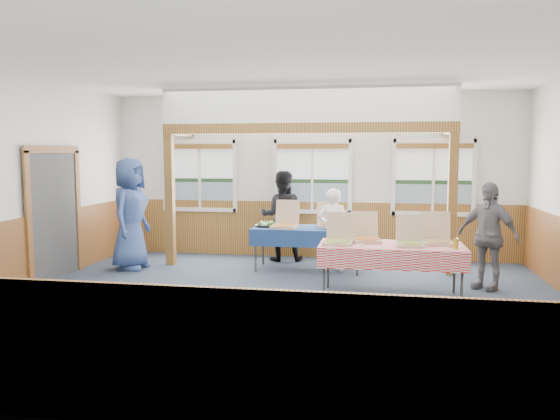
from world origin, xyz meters
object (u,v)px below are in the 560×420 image
object	(u,v)px
table_left	(308,230)
man_blue	(130,214)
woman_black	(282,216)
woman_white	(332,230)
table_right	(391,248)
person_grey	(488,236)

from	to	relation	value
table_left	man_blue	size ratio (longest dim) A/B	1.05
woman_black	man_blue	xyz separation A→B (m)	(-2.52, -1.21, 0.13)
woman_white	woman_black	xyz separation A→B (m)	(-1.03, 0.82, 0.13)
man_blue	table_right	bearing A→B (deg)	-102.79
table_left	table_right	world-z (taller)	same
woman_black	man_blue	size ratio (longest dim) A/B	0.87
person_grey	table_right	bearing A→B (deg)	-115.85
woman_white	table_left	bearing A→B (deg)	-15.32
man_blue	person_grey	bearing A→B (deg)	-92.84
woman_white	person_grey	world-z (taller)	person_grey
table_left	table_right	xyz separation A→B (m)	(1.39, -1.57, 0.00)
woman_white	woman_black	world-z (taller)	woman_black
woman_black	person_grey	size ratio (longest dim) A/B	1.06
table_right	woman_white	xyz separation A→B (m)	(-0.96, 1.53, 0.02)
man_blue	person_grey	size ratio (longest dim) A/B	1.21
table_left	table_right	size ratio (longest dim) A/B	0.94
woman_white	man_blue	xyz separation A→B (m)	(-3.56, -0.39, 0.26)
table_right	woman_white	bearing A→B (deg)	135.83
woman_white	woman_black	bearing A→B (deg)	-47.99
table_right	man_blue	world-z (taller)	man_blue
table_right	woman_black	size ratio (longest dim) A/B	1.27
table_left	woman_white	world-z (taller)	woman_white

